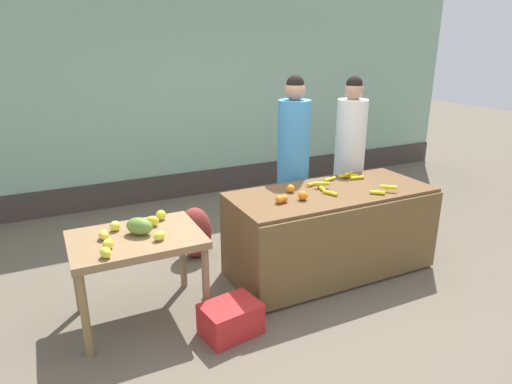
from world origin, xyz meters
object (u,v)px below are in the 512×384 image
Objects in this scene: vendor_woman_blue_shirt at (293,164)px; produce_crate at (231,319)px; vendor_woman_white_shirt at (349,157)px; produce_sack at (195,233)px.

produce_crate is at bearing -136.14° from vendor_woman_blue_shirt.
vendor_woman_white_shirt is 4.17× the size of produce_crate.
vendor_woman_blue_shirt is at bearing -10.08° from produce_sack.
vendor_woman_blue_shirt is 1.92m from produce_crate.
vendor_woman_blue_shirt reaches higher than produce_sack.
vendor_woman_blue_shirt is 1.02× the size of vendor_woman_white_shirt.
vendor_woman_white_shirt is at bearing 2.13° from vendor_woman_blue_shirt.
produce_crate is at bearing -97.49° from produce_sack.
produce_crate is 0.79× the size of produce_sack.
produce_crate is 1.41m from produce_sack.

